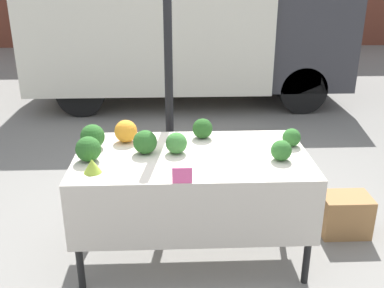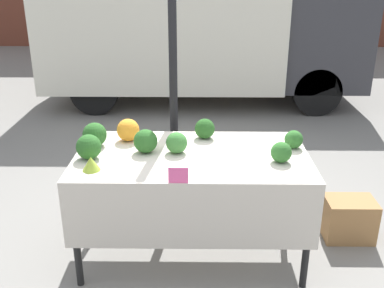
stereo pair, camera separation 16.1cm
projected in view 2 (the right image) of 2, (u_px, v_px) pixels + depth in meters
The scene contains 15 objects.
ground_plane at pixel (192, 250), 3.59m from camera, with size 40.00×40.00×0.00m, color gray.
tent_pole at pixel (173, 87), 3.81m from camera, with size 0.07×0.07×2.31m.
parked_truck at pixel (193, 24), 7.26m from camera, with size 4.90×2.29×2.25m.
market_table at pixel (192, 171), 3.25m from camera, with size 1.70×0.95×0.84m.
orange_cauliflower at pixel (128, 130), 3.49m from camera, with size 0.18×0.18×0.18m.
romanesco_head at pixel (91, 164), 3.00m from camera, with size 0.12×0.12×0.10m.
broccoli_head_0 at pixel (95, 135), 3.39m from camera, with size 0.18×0.18×0.18m.
broccoli_head_1 at pixel (205, 129), 3.54m from camera, with size 0.16×0.16×0.16m.
broccoli_head_2 at pixel (281, 152), 3.12m from camera, with size 0.15×0.15×0.15m.
broccoli_head_3 at pixel (177, 143), 3.27m from camera, with size 0.16×0.16×0.16m.
broccoli_head_4 at pixel (146, 141), 3.27m from camera, with size 0.18×0.18×0.18m.
broccoli_head_5 at pixel (89, 147), 3.17m from camera, with size 0.18×0.18×0.18m.
broccoli_head_6 at pixel (294, 139), 3.36m from camera, with size 0.14×0.14×0.14m.
price_sign at pixel (178, 175), 2.83m from camera, with size 0.13×0.01×0.11m.
produce_crate at pixel (349, 219), 3.70m from camera, with size 0.40×0.29×0.35m.
Camera 2 is at (0.04, -3.01, 2.13)m, focal length 42.00 mm.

